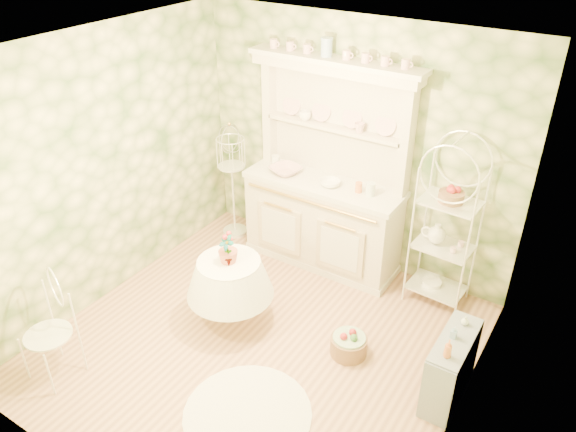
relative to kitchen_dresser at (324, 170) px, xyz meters
The scene contains 22 objects.
floor 1.91m from the kitchen_dresser, 82.50° to the right, with size 3.60×3.60×0.00m, color tan.
ceiling 2.18m from the kitchen_dresser, 82.50° to the right, with size 3.60×3.60×0.00m, color white.
wall_left 2.22m from the kitchen_dresser, 136.47° to the right, with size 3.60×3.60×0.00m, color beige.
wall_right 2.52m from the kitchen_dresser, 37.23° to the right, with size 3.60×3.60×0.00m, color beige.
wall_back 0.40m from the kitchen_dresser, 54.46° to the left, with size 3.60×3.60×0.00m, color beige.
wall_front 3.33m from the kitchen_dresser, 86.55° to the right, with size 3.60×3.60×0.00m, color beige.
kitchen_dresser is the anchor object (origin of this frame).
bakers_rack 1.37m from the kitchen_dresser, ahead, with size 0.60×0.43×1.91m, color white.
side_shelf 2.37m from the kitchen_dresser, 31.68° to the right, with size 0.25×0.69×0.59m, color #8890A5.
round_table 1.63m from the kitchen_dresser, 98.85° to the right, with size 0.61×0.61×0.67m, color white.
cafe_chair 3.07m from the kitchen_dresser, 111.25° to the right, with size 0.41×0.41×0.90m, color white.
birdcage_stand 1.26m from the kitchen_dresser, behind, with size 0.35×0.35×1.49m, color white.
floor_basket 1.84m from the kitchen_dresser, 50.78° to the right, with size 0.32×0.32×0.21m, color #936C4D.
lace_rug 2.58m from the kitchen_dresser, 75.33° to the right, with size 1.06×1.06×0.01m, color white.
bowl_floral 0.47m from the kitchen_dresser, behind, with size 0.33×0.33×0.08m, color white.
bowl_white 0.18m from the kitchen_dresser, 27.64° to the right, with size 0.22×0.22×0.07m, color white.
cup_left 0.60m from the kitchen_dresser, 154.78° to the left, with size 0.13×0.13×0.10m, color white.
cup_right 0.58m from the kitchen_dresser, 28.06° to the left, with size 0.11×0.11×0.10m, color white.
potted_geranium 1.47m from the kitchen_dresser, 97.77° to the right, with size 0.16×0.11×0.30m, color #3F7238.
bottle_amber 2.38m from the kitchen_dresser, 36.50° to the right, with size 0.06×0.06×0.16m, color #CF7035.
bottle_blue 2.24m from the kitchen_dresser, 31.97° to the right, with size 0.05×0.05×0.10m, color #89A8D0.
bottle_glass 2.17m from the kitchen_dresser, 26.94° to the right, with size 0.06×0.06×0.08m, color silver.
Camera 1 is at (2.35, -3.18, 3.72)m, focal length 35.00 mm.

